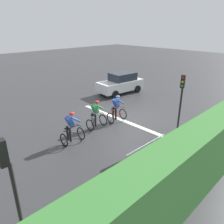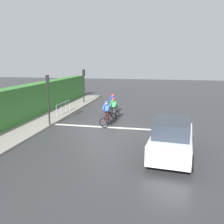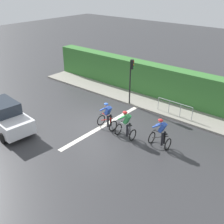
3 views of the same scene
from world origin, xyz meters
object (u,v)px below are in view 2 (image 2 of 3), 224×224
(car_white, at_px, (172,139))
(pedestrian_railing_kerbside, at_px, (63,106))
(cyclist_lead, at_px, (113,104))
(cyclist_second, at_px, (114,109))
(traffic_light_far_junction, at_px, (84,81))
(cyclist_mid, at_px, (107,114))
(traffic_light_near_crossing, at_px, (48,93))

(car_white, distance_m, pedestrian_railing_kerbside, 10.65)
(cyclist_lead, bearing_deg, cyclist_second, -77.22)
(cyclist_second, bearing_deg, traffic_light_far_junction, 124.50)
(cyclist_lead, relative_size, car_white, 0.39)
(car_white, xyz_separation_m, pedestrian_railing_kerbside, (-8.04, 6.97, -0.13))
(cyclist_lead, xyz_separation_m, cyclist_mid, (0.31, -3.51, 0.00))
(cyclist_second, height_order, traffic_light_far_junction, traffic_light_far_junction)
(traffic_light_near_crossing, bearing_deg, traffic_light_far_junction, 93.23)
(traffic_light_near_crossing, distance_m, pedestrian_railing_kerbside, 3.64)
(cyclist_second, relative_size, traffic_light_near_crossing, 0.50)
(cyclist_mid, xyz_separation_m, car_white, (4.00, -4.63, 0.08))
(cyclist_second, distance_m, cyclist_mid, 1.53)
(car_white, height_order, pedestrian_railing_kerbside, car_white)
(cyclist_mid, bearing_deg, cyclist_second, 84.62)
(cyclist_lead, xyz_separation_m, traffic_light_near_crossing, (-3.32, -4.47, 1.43))
(cyclist_second, relative_size, traffic_light_far_junction, 0.50)
(cyclist_lead, xyz_separation_m, pedestrian_railing_kerbside, (-3.74, -1.17, -0.05))
(cyclist_lead, distance_m, cyclist_mid, 3.53)
(cyclist_second, xyz_separation_m, cyclist_mid, (-0.14, -1.52, 0.00))
(car_white, bearing_deg, pedestrian_railing_kerbside, 139.09)
(cyclist_lead, distance_m, traffic_light_far_junction, 5.85)
(cyclist_mid, distance_m, car_white, 6.12)
(car_white, relative_size, pedestrian_railing_kerbside, 1.67)
(cyclist_mid, bearing_deg, car_white, -49.16)
(car_white, bearing_deg, traffic_light_near_crossing, 154.28)
(traffic_light_near_crossing, xyz_separation_m, traffic_light_far_junction, (-0.49, 8.67, 0.00))
(car_white, xyz_separation_m, traffic_light_near_crossing, (-7.63, 3.67, 1.35))
(cyclist_lead, bearing_deg, traffic_light_near_crossing, -126.62)
(cyclist_second, height_order, pedestrian_railing_kerbside, cyclist_second)
(cyclist_second, bearing_deg, car_white, -57.90)
(cyclist_mid, bearing_deg, traffic_light_near_crossing, -165.29)
(cyclist_mid, distance_m, pedestrian_railing_kerbside, 4.68)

